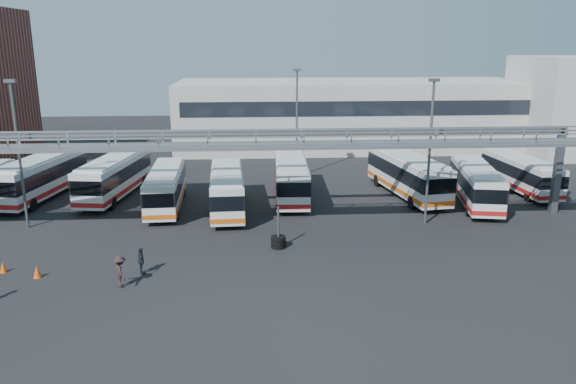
{
  "coord_description": "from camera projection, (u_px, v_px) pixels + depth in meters",
  "views": [
    {
      "loc": [
        -0.27,
        -30.42,
        12.55
      ],
      "look_at": [
        2.12,
        6.0,
        2.78
      ],
      "focal_mm": 35.0,
      "sensor_mm": 36.0,
      "label": 1
    }
  ],
  "objects": [
    {
      "name": "light_pole_mid",
      "position": [
        430.0,
        145.0,
        38.61
      ],
      "size": [
        0.7,
        0.35,
        10.21
      ],
      "color": "#4C4F54",
      "rests_on": "ground"
    },
    {
      "name": "bus_4",
      "position": [
        227.0,
        189.0,
        42.76
      ],
      "size": [
        2.86,
        10.5,
        3.16
      ],
      "rotation": [
        0.0,
        0.0,
        0.04
      ],
      "color": "silver",
      "rests_on": "ground"
    },
    {
      "name": "cone_right",
      "position": [
        37.0,
        272.0,
        30.83
      ],
      "size": [
        0.46,
        0.46,
        0.7
      ],
      "primitive_type": "cone",
      "rotation": [
        0.0,
        0.0,
        0.04
      ],
      "color": "#DA4C0C",
      "rests_on": "ground"
    },
    {
      "name": "bus_8",
      "position": [
        476.0,
        183.0,
        44.45
      ],
      "size": [
        4.32,
        10.71,
        3.17
      ],
      "rotation": [
        0.0,
        0.0,
        -0.19
      ],
      "color": "silver",
      "rests_on": "ground"
    },
    {
      "name": "bus_5",
      "position": [
        291.0,
        176.0,
        46.19
      ],
      "size": [
        2.94,
        11.09,
        3.34
      ],
      "rotation": [
        0.0,
        0.0,
        -0.04
      ],
      "color": "silver",
      "rests_on": "ground"
    },
    {
      "name": "pedestrian_c",
      "position": [
        120.0,
        272.0,
        29.51
      ],
      "size": [
        1.12,
        1.3,
        1.74
      ],
      "primitive_type": "imported",
      "rotation": [
        0.0,
        0.0,
        2.09
      ],
      "color": "black",
      "rests_on": "ground"
    },
    {
      "name": "ground",
      "position": [
        258.0,
        265.0,
        32.58
      ],
      "size": [
        140.0,
        140.0,
        0.0
      ],
      "primitive_type": "plane",
      "color": "black",
      "rests_on": "ground"
    },
    {
      "name": "bus_7",
      "position": [
        407.0,
        173.0,
        46.85
      ],
      "size": [
        4.4,
        11.8,
        3.5
      ],
      "rotation": [
        0.0,
        0.0,
        0.15
      ],
      "color": "silver",
      "rests_on": "ground"
    },
    {
      "name": "bus_9",
      "position": [
        521.0,
        172.0,
        48.36
      ],
      "size": [
        2.97,
        10.14,
        3.04
      ],
      "rotation": [
        0.0,
        0.0,
        0.07
      ],
      "color": "silver",
      "rests_on": "ground"
    },
    {
      "name": "cone_left",
      "position": [
        3.0,
        267.0,
        31.53
      ],
      "size": [
        0.49,
        0.49,
        0.62
      ],
      "primitive_type": "cone",
      "rotation": [
        0.0,
        0.0,
        -0.32
      ],
      "color": "#DA4C0C",
      "rests_on": "ground"
    },
    {
      "name": "light_pole_back",
      "position": [
        297.0,
        117.0,
        52.56
      ],
      "size": [
        0.7,
        0.35,
        10.21
      ],
      "color": "#4C4F54",
      "rests_on": "ground"
    },
    {
      "name": "bus_3",
      "position": [
        166.0,
        186.0,
        43.57
      ],
      "size": [
        2.75,
        10.24,
        3.08
      ],
      "rotation": [
        0.0,
        0.0,
        0.04
      ],
      "color": "silver",
      "rests_on": "ground"
    },
    {
      "name": "pedestrian_d",
      "position": [
        141.0,
        261.0,
        31.23
      ],
      "size": [
        0.65,
        0.97,
        1.53
      ],
      "primitive_type": "imported",
      "rotation": [
        0.0,
        0.0,
        1.91
      ],
      "color": "black",
      "rests_on": "ground"
    },
    {
      "name": "tire_stack",
      "position": [
        278.0,
        241.0,
        35.3
      ],
      "size": [
        0.94,
        0.94,
        2.69
      ],
      "color": "black",
      "rests_on": "ground"
    },
    {
      "name": "bus_2",
      "position": [
        114.0,
        175.0,
        46.54
      ],
      "size": [
        4.17,
        11.34,
        3.37
      ],
      "rotation": [
        0.0,
        0.0,
        -0.15
      ],
      "color": "silver",
      "rests_on": "ground"
    },
    {
      "name": "bus_1",
      "position": [
        41.0,
        176.0,
        46.12
      ],
      "size": [
        4.52,
        11.63,
        3.45
      ],
      "rotation": [
        0.0,
        0.0,
        -0.17
      ],
      "color": "silver",
      "rests_on": "ground"
    },
    {
      "name": "warehouse",
      "position": [
        351.0,
        114.0,
        68.94
      ],
      "size": [
        42.0,
        14.0,
        8.0
      ],
      "primitive_type": "cube",
      "color": "#9E9E99",
      "rests_on": "ground"
    },
    {
      "name": "light_pole_left",
      "position": [
        18.0,
        147.0,
        37.8
      ],
      "size": [
        0.7,
        0.35,
        10.21
      ],
      "color": "#4C4F54",
      "rests_on": "ground"
    },
    {
      "name": "gantry",
      "position": [
        256.0,
        153.0,
        36.82
      ],
      "size": [
        51.4,
        5.15,
        7.1
      ],
      "color": "gray",
      "rests_on": "ground"
    }
  ]
}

